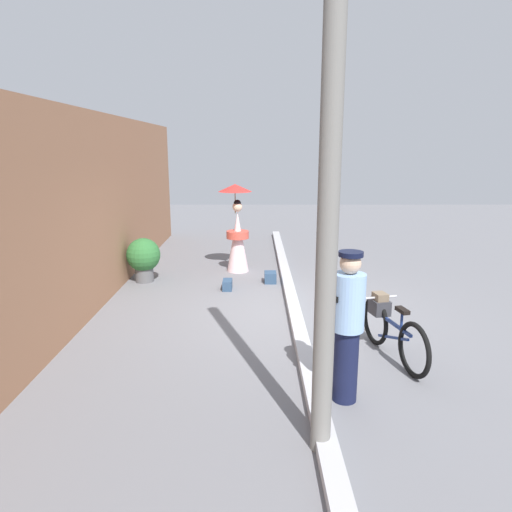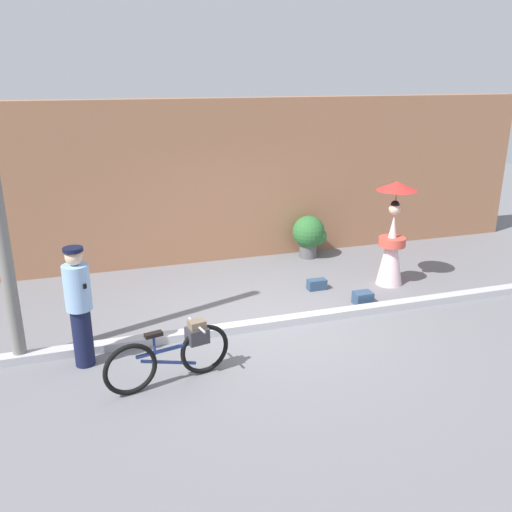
{
  "view_description": "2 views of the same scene",
  "coord_description": "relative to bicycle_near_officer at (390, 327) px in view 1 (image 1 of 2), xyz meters",
  "views": [
    {
      "loc": [
        -7.37,
        0.64,
        2.68
      ],
      "look_at": [
        0.06,
        0.63,
        0.95
      ],
      "focal_mm": 32.74,
      "sensor_mm": 36.0,
      "label": 1
    },
    {
      "loc": [
        -2.53,
        -7.16,
        3.73
      ],
      "look_at": [
        -0.18,
        0.23,
        1.1
      ],
      "focal_mm": 37.94,
      "sensor_mm": 36.0,
      "label": 2
    }
  ],
  "objects": [
    {
      "name": "person_officer",
      "position": [
        -1.1,
        0.79,
        0.48
      ],
      "size": [
        0.34,
        0.34,
        1.66
      ],
      "color": "#141938",
      "rests_on": "ground_plane"
    },
    {
      "name": "bicycle_near_officer",
      "position": [
        0.0,
        0.0,
        0.0
      ],
      "size": [
        1.64,
        0.54,
        0.77
      ],
      "color": "black",
      "rests_on": "ground_plane"
    },
    {
      "name": "person_with_parasol",
      "position": [
        4.35,
        2.15,
        0.52
      ],
      "size": [
        0.72,
        0.72,
        1.92
      ],
      "color": "silver",
      "rests_on": "ground_plane"
    },
    {
      "name": "building_wall",
      "position": [
        1.68,
        4.59,
        1.23
      ],
      "size": [
        14.0,
        0.4,
        3.27
      ],
      "primitive_type": "cube",
      "color": "#9E6B4C",
      "rests_on": "ground_plane"
    },
    {
      "name": "utility_pole",
      "position": [
        -1.94,
        1.17,
        2.0
      ],
      "size": [
        0.18,
        0.18,
        4.8
      ],
      "primitive_type": "cylinder",
      "color": "slate",
      "rests_on": "ground_plane"
    },
    {
      "name": "backpack_spare",
      "position": [
        3.43,
        1.44,
        -0.29
      ],
      "size": [
        0.31,
        0.24,
        0.22
      ],
      "color": "navy",
      "rests_on": "ground_plane"
    },
    {
      "name": "sidewalk_curb",
      "position": [
        1.68,
        1.11,
        -0.34
      ],
      "size": [
        14.0,
        0.2,
        0.12
      ],
      "primitive_type": "cube",
      "color": "#B2B2B7",
      "rests_on": "ground_plane"
    },
    {
      "name": "backpack_on_pavement",
      "position": [
        2.96,
        2.29,
        -0.31
      ],
      "size": [
        0.34,
        0.18,
        0.19
      ],
      "color": "navy",
      "rests_on": "ground_plane"
    },
    {
      "name": "potted_plant_by_door",
      "position": [
        3.53,
        4.01,
        0.1
      ],
      "size": [
        0.7,
        0.68,
        0.9
      ],
      "color": "#59595B",
      "rests_on": "ground_plane"
    },
    {
      "name": "ground_plane",
      "position": [
        1.68,
        1.11,
        -0.4
      ],
      "size": [
        30.0,
        30.0,
        0.0
      ],
      "primitive_type": "plane",
      "color": "slate"
    }
  ]
}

